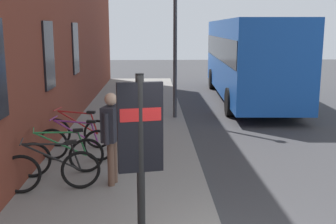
% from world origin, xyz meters
% --- Properties ---
extents(ground, '(60.00, 60.00, 0.00)m').
position_xyz_m(ground, '(6.00, -1.00, 0.00)').
color(ground, '#38383A').
extents(sidewalk_pavement, '(24.00, 3.50, 0.12)m').
position_xyz_m(sidewalk_pavement, '(8.00, 1.75, 0.06)').
color(sidewalk_pavement, gray).
rests_on(sidewalk_pavement, ground).
extents(bicycle_nearest_sign, '(0.52, 1.75, 0.97)m').
position_xyz_m(bicycle_nearest_sign, '(2.73, 2.87, 0.51)').
color(bicycle_nearest_sign, black).
rests_on(bicycle_nearest_sign, sidewalk_pavement).
extents(bicycle_mid_rack, '(0.61, 1.73, 0.97)m').
position_xyz_m(bicycle_mid_rack, '(3.59, 2.89, 0.51)').
color(bicycle_mid_rack, black).
rests_on(bicycle_mid_rack, sidewalk_pavement).
extents(bicycle_beside_lamp, '(0.48, 1.76, 0.97)m').
position_xyz_m(bicycle_beside_lamp, '(4.52, 2.75, 0.51)').
color(bicycle_beside_lamp, black).
rests_on(bicycle_beside_lamp, sidewalk_pavement).
extents(bicycle_under_window, '(0.51, 1.75, 0.97)m').
position_xyz_m(bicycle_under_window, '(5.58, 2.90, 0.51)').
color(bicycle_under_window, black).
rests_on(bicycle_under_window, sidewalk_pavement).
extents(transit_info_sign, '(0.19, 0.56, 2.40)m').
position_xyz_m(transit_info_sign, '(0.31, 1.18, 1.72)').
color(transit_info_sign, black).
rests_on(transit_info_sign, sidewalk_pavement).
extents(city_bus, '(10.61, 3.02, 3.35)m').
position_xyz_m(city_bus, '(13.06, -3.00, 1.92)').
color(city_bus, '#1951B2').
rests_on(city_bus, ground).
extents(pedestrian_near_bus, '(0.65, 0.37, 1.75)m').
position_xyz_m(pedestrian_near_bus, '(3.04, 1.80, 1.19)').
color(pedestrian_near_bus, brown).
rests_on(pedestrian_near_bus, sidewalk_pavement).
extents(street_lamp, '(0.28, 0.28, 5.56)m').
position_xyz_m(street_lamp, '(9.08, 0.30, 3.39)').
color(street_lamp, '#333338').
rests_on(street_lamp, sidewalk_pavement).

